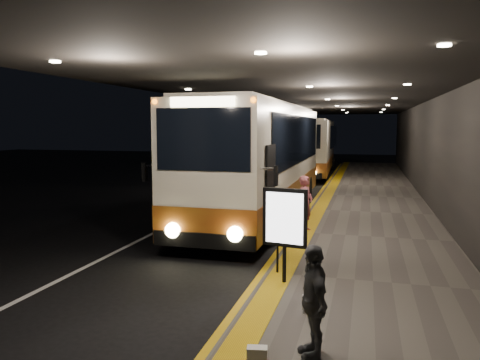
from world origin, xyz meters
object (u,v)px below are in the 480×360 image
at_px(coach_main, 261,165).
at_px(coach_second, 313,149).
at_px(bag_polka, 310,304).
at_px(passenger_waiting_grey, 313,300).
at_px(passenger_boarding, 306,203).
at_px(info_sign, 285,219).
at_px(stanchion_post, 278,249).
at_px(bag_plain, 257,359).

bearing_deg(coach_main, coach_second, 89.55).
relative_size(coach_main, bag_polka, 42.24).
distance_m(coach_main, coach_second, 15.54).
bearing_deg(bag_polka, coach_second, 96.32).
distance_m(coach_main, bag_polka, 9.61).
bearing_deg(passenger_waiting_grey, coach_second, 166.16).
height_order(passenger_boarding, passenger_waiting_grey, passenger_boarding).
bearing_deg(coach_main, passenger_boarding, -53.60).
xyz_separation_m(bag_polka, info_sign, (-0.69, 1.43, 1.15)).
height_order(coach_main, stanchion_post, coach_main).
bearing_deg(info_sign, bag_plain, -76.34).
bearing_deg(stanchion_post, bag_polka, -65.12).
distance_m(coach_second, bag_polka, 24.76).
distance_m(coach_main, stanchion_post, 7.36).
distance_m(passenger_boarding, stanchion_post, 4.31).
bearing_deg(coach_second, stanchion_post, -87.55).
xyz_separation_m(coach_second, info_sign, (2.03, -23.14, -0.31)).
distance_m(coach_main, passenger_waiting_grey, 10.99).
distance_m(bag_plain, info_sign, 3.72).
bearing_deg(passenger_waiting_grey, bag_polka, 167.76).
bearing_deg(stanchion_post, info_sign, -67.29).
xyz_separation_m(coach_main, bag_polka, (2.87, -9.03, -1.62)).
bearing_deg(bag_polka, passenger_waiting_grey, -81.98).
height_order(coach_second, bag_polka, coach_second).
height_order(passenger_boarding, stanchion_post, passenger_boarding).
bearing_deg(bag_plain, bag_polka, 78.31).
bearing_deg(passenger_waiting_grey, coach_main, 176.08).
distance_m(passenger_waiting_grey, bag_polka, 1.62).
bearing_deg(passenger_waiting_grey, info_sign, 176.93).
xyz_separation_m(coach_main, passenger_waiting_grey, (3.08, -10.50, -0.99)).
height_order(passenger_boarding, bag_plain, passenger_boarding).
bearing_deg(info_sign, passenger_waiting_grey, -63.32).
bearing_deg(passenger_boarding, bag_polka, -154.92).
relative_size(coach_main, info_sign, 6.68).
distance_m(coach_main, info_sign, 7.91).
bearing_deg(passenger_boarding, passenger_waiting_grey, -154.92).
bearing_deg(stanchion_post, coach_main, 105.43).
xyz_separation_m(info_sign, stanchion_post, (-0.25, 0.60, -0.77)).
bearing_deg(passenger_boarding, info_sign, -160.60).
relative_size(coach_second, bag_polka, 38.51).
bearing_deg(info_sign, stanchion_post, 122.21).
relative_size(coach_main, stanchion_post, 12.06).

